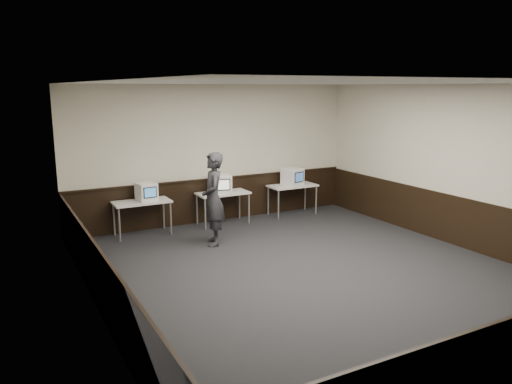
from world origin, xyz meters
TOP-DOWN VIEW (x-y plane):
  - floor at (0.00, 0.00)m, footprint 8.00×8.00m
  - ceiling at (0.00, 0.00)m, footprint 8.00×8.00m
  - back_wall at (0.00, 4.00)m, footprint 7.00×0.00m
  - left_wall at (-3.50, 0.00)m, footprint 0.00×8.00m
  - right_wall at (3.50, 0.00)m, footprint 0.00×8.00m
  - wainscot_back at (0.00, 3.98)m, footprint 6.98×0.04m
  - wainscot_left at (-3.48, 0.00)m, footprint 0.04×7.98m
  - wainscot_right at (3.48, 0.00)m, footprint 0.04×7.98m
  - wainscot_rail at (0.00, 3.96)m, footprint 6.98×0.06m
  - desk_left at (-1.90, 3.60)m, footprint 1.20×0.60m
  - desk_center at (0.00, 3.60)m, footprint 1.20×0.60m
  - desk_right at (1.90, 3.60)m, footprint 1.20×0.60m
  - emac_left at (-1.79, 3.59)m, footprint 0.43×0.45m
  - emac_center at (-0.06, 3.55)m, footprint 0.52×0.53m
  - emac_right at (1.88, 3.58)m, footprint 0.52×0.54m
  - person at (-0.81, 2.28)m, footprint 0.63×0.79m

SIDE VIEW (x-z plane):
  - floor at x=0.00m, z-range 0.00..0.00m
  - wainscot_back at x=0.00m, z-range 0.00..1.00m
  - wainscot_left at x=-3.48m, z-range 0.00..1.00m
  - wainscot_right at x=3.48m, z-range 0.00..1.00m
  - desk_left at x=-1.90m, z-range 0.30..1.05m
  - desk_center at x=0.00m, z-range 0.30..1.05m
  - desk_right at x=1.90m, z-range 0.30..1.05m
  - person at x=-0.81m, z-range 0.00..1.88m
  - emac_left at x=-1.79m, z-range 0.75..1.14m
  - emac_right at x=1.88m, z-range 0.75..1.17m
  - emac_center at x=-0.06m, z-range 0.75..1.18m
  - wainscot_rail at x=0.00m, z-range 1.00..1.04m
  - back_wall at x=0.00m, z-range -1.90..5.10m
  - left_wall at x=-3.50m, z-range -2.40..5.60m
  - right_wall at x=3.50m, z-range -2.40..5.60m
  - ceiling at x=0.00m, z-range 3.20..3.20m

